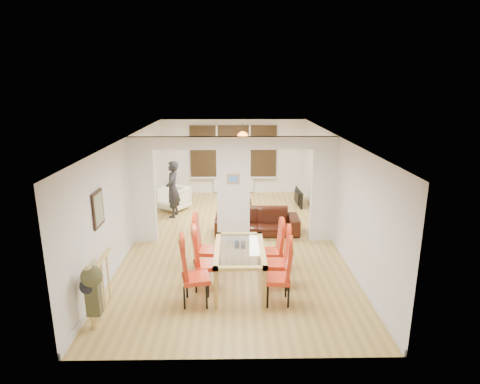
{
  "coord_description": "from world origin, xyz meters",
  "views": [
    {
      "loc": [
        0.01,
        -9.41,
        3.83
      ],
      "look_at": [
        0.17,
        0.6,
        1.08
      ],
      "focal_mm": 30.0,
      "sensor_mm": 36.0,
      "label": 1
    }
  ],
  "objects_px": {
    "dining_chair_lc": "(207,247)",
    "bowl": "(231,200)",
    "dining_chair_lb": "(206,261)",
    "armchair": "(174,198)",
    "dining_chair_la": "(196,273)",
    "dining_chair_rb": "(277,260)",
    "dining_chair_rc": "(272,249)",
    "sofa": "(257,221)",
    "person": "(173,189)",
    "television": "(296,198)",
    "bottle": "(235,195)",
    "coffee_table": "(236,204)",
    "dining_chair_ra": "(277,274)",
    "dining_table": "(240,267)"
  },
  "relations": [
    {
      "from": "television",
      "to": "bottle",
      "type": "xyz_separation_m",
      "value": [
        -1.94,
        -0.07,
        0.12
      ]
    },
    {
      "from": "dining_chair_la",
      "to": "armchair",
      "type": "relative_size",
      "value": 1.47
    },
    {
      "from": "television",
      "to": "bowl",
      "type": "relative_size",
      "value": 4.43
    },
    {
      "from": "dining_chair_rc",
      "to": "sofa",
      "type": "bearing_deg",
      "value": 90.29
    },
    {
      "from": "dining_chair_rb",
      "to": "person",
      "type": "relative_size",
      "value": 0.67
    },
    {
      "from": "bottle",
      "to": "dining_chair_la",
      "type": "bearing_deg",
      "value": -97.13
    },
    {
      "from": "dining_chair_rb",
      "to": "sofa",
      "type": "xyz_separation_m",
      "value": [
        -0.22,
        2.86,
        -0.23
      ]
    },
    {
      "from": "dining_chair_la",
      "to": "bottle",
      "type": "bearing_deg",
      "value": 70.62
    },
    {
      "from": "dining_chair_rb",
      "to": "coffee_table",
      "type": "distance_m",
      "value": 5.18
    },
    {
      "from": "dining_chair_lc",
      "to": "dining_chair_ra",
      "type": "height_order",
      "value": "dining_chair_lc"
    },
    {
      "from": "television",
      "to": "dining_chair_ra",
      "type": "bearing_deg",
      "value": 164.42
    },
    {
      "from": "dining_table",
      "to": "dining_chair_ra",
      "type": "relative_size",
      "value": 1.52
    },
    {
      "from": "sofa",
      "to": "dining_chair_ra",
      "type": "bearing_deg",
      "value": -86.46
    },
    {
      "from": "dining_chair_rb",
      "to": "person",
      "type": "bearing_deg",
      "value": 125.51
    },
    {
      "from": "dining_chair_rb",
      "to": "television",
      "type": "bearing_deg",
      "value": 81.49
    },
    {
      "from": "dining_chair_lb",
      "to": "sofa",
      "type": "distance_m",
      "value": 3.13
    },
    {
      "from": "dining_chair_ra",
      "to": "bowl",
      "type": "distance_m",
      "value": 5.7
    },
    {
      "from": "dining_chair_rb",
      "to": "person",
      "type": "height_order",
      "value": "person"
    },
    {
      "from": "person",
      "to": "bottle",
      "type": "distance_m",
      "value": 2.11
    },
    {
      "from": "dining_chair_lb",
      "to": "armchair",
      "type": "xyz_separation_m",
      "value": [
        -1.33,
        4.94,
        -0.21
      ]
    },
    {
      "from": "sofa",
      "to": "television",
      "type": "height_order",
      "value": "sofa"
    },
    {
      "from": "person",
      "to": "bowl",
      "type": "height_order",
      "value": "person"
    },
    {
      "from": "person",
      "to": "bottle",
      "type": "bearing_deg",
      "value": 123.45
    },
    {
      "from": "dining_chair_lc",
      "to": "bowl",
      "type": "distance_m",
      "value": 4.45
    },
    {
      "from": "dining_chair_rc",
      "to": "sofa",
      "type": "relative_size",
      "value": 0.48
    },
    {
      "from": "bottle",
      "to": "bowl",
      "type": "relative_size",
      "value": 1.46
    },
    {
      "from": "dining_chair_lb",
      "to": "dining_chair_rb",
      "type": "height_order",
      "value": "dining_chair_lb"
    },
    {
      "from": "person",
      "to": "dining_chair_ra",
      "type": "bearing_deg",
      "value": 33.55
    },
    {
      "from": "dining_table",
      "to": "coffee_table",
      "type": "xyz_separation_m",
      "value": [
        -0.05,
        5.09,
        -0.28
      ]
    },
    {
      "from": "dining_chair_rc",
      "to": "person",
      "type": "height_order",
      "value": "person"
    },
    {
      "from": "dining_chair_ra",
      "to": "dining_chair_rc",
      "type": "xyz_separation_m",
      "value": [
        0.01,
        1.2,
        -0.03
      ]
    },
    {
      "from": "dining_table",
      "to": "person",
      "type": "relative_size",
      "value": 1.02
    },
    {
      "from": "dining_chair_ra",
      "to": "dining_chair_rb",
      "type": "bearing_deg",
      "value": 90.43
    },
    {
      "from": "dining_chair_lc",
      "to": "bottle",
      "type": "height_order",
      "value": "dining_chair_lc"
    },
    {
      "from": "coffee_table",
      "to": "sofa",
      "type": "bearing_deg",
      "value": -76.39
    },
    {
      "from": "dining_chair_la",
      "to": "television",
      "type": "relative_size",
      "value": 1.27
    },
    {
      "from": "dining_chair_ra",
      "to": "bowl",
      "type": "xyz_separation_m",
      "value": [
        -0.84,
        5.63,
        -0.3
      ]
    },
    {
      "from": "person",
      "to": "coffee_table",
      "type": "bearing_deg",
      "value": 121.29
    },
    {
      "from": "dining_chair_lc",
      "to": "television",
      "type": "height_order",
      "value": "dining_chair_lc"
    },
    {
      "from": "armchair",
      "to": "dining_chair_rc",
      "type": "bearing_deg",
      "value": -24.4
    },
    {
      "from": "dining_chair_rc",
      "to": "television",
      "type": "xyz_separation_m",
      "value": [
        1.21,
        4.66,
        -0.26
      ]
    },
    {
      "from": "bottle",
      "to": "television",
      "type": "bearing_deg",
      "value": 1.98
    },
    {
      "from": "bottle",
      "to": "bowl",
      "type": "xyz_separation_m",
      "value": [
        -0.13,
        -0.16,
        -0.13
      ]
    },
    {
      "from": "person",
      "to": "dining_chair_la",
      "type": "bearing_deg",
      "value": 18.64
    },
    {
      "from": "dining_chair_ra",
      "to": "dining_chair_rb",
      "type": "distance_m",
      "value": 0.6
    },
    {
      "from": "armchair",
      "to": "person",
      "type": "distance_m",
      "value": 0.81
    },
    {
      "from": "dining_chair_lb",
      "to": "sofa",
      "type": "bearing_deg",
      "value": 56.56
    },
    {
      "from": "dining_chair_la",
      "to": "dining_chair_rb",
      "type": "xyz_separation_m",
      "value": [
        1.49,
        0.61,
        -0.03
      ]
    },
    {
      "from": "dining_chair_rc",
      "to": "television",
      "type": "height_order",
      "value": "dining_chair_rc"
    },
    {
      "from": "dining_table",
      "to": "dining_chair_lb",
      "type": "bearing_deg",
      "value": -174.5
    }
  ]
}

